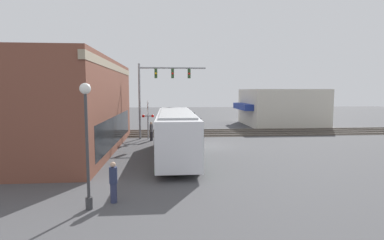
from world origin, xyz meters
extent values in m
plane|color=#4C4C4F|center=(0.00, 0.00, 0.00)|extent=(120.00, 120.00, 0.00)
cube|color=brown|center=(-1.42, 12.83, 3.58)|extent=(16.97, 10.67, 7.15)
cube|color=gray|center=(-1.42, 7.65, 6.60)|extent=(17.17, 0.36, 0.50)
cube|color=black|center=(-1.42, 7.55, 1.70)|extent=(14.25, 0.12, 2.20)
cube|color=beige|center=(14.83, -12.33, 2.48)|extent=(9.80, 9.66, 4.96)
cube|color=navy|center=(14.83, -6.95, 2.60)|extent=(6.86, 1.20, 0.80)
cube|color=silver|center=(-4.42, 2.80, 1.81)|extent=(12.06, 2.55, 2.77)
cube|color=black|center=(-4.42, 2.80, 2.23)|extent=(11.81, 2.59, 1.16)
cube|color=#288438|center=(-4.42, 2.80, 0.59)|extent=(11.81, 2.58, 0.24)
cube|color=#A5A8AA|center=(-4.42, 2.80, 3.26)|extent=(10.25, 2.17, 0.12)
cylinder|color=black|center=(-0.59, 2.80, 0.50)|extent=(1.00, 2.57, 1.00)
cylinder|color=black|center=(-8.64, 2.80, 0.50)|extent=(1.00, 2.57, 1.00)
cylinder|color=gray|center=(4.13, 6.13, 3.70)|extent=(0.20, 0.20, 7.39)
cylinder|color=gray|center=(4.13, 2.87, 6.99)|extent=(0.16, 6.51, 0.16)
cube|color=#284723|center=(4.13, 4.50, 6.44)|extent=(0.30, 0.27, 0.90)
sphere|color=yellow|center=(3.97, 4.50, 6.44)|extent=(0.20, 0.20, 0.20)
cube|color=#284723|center=(4.13, 2.87, 6.44)|extent=(0.30, 0.27, 0.90)
sphere|color=red|center=(3.97, 2.87, 6.44)|extent=(0.20, 0.20, 0.20)
cube|color=#284723|center=(4.13, 1.24, 6.44)|extent=(0.30, 0.27, 0.90)
sphere|color=red|center=(3.97, 1.24, 6.44)|extent=(0.20, 0.20, 0.20)
cylinder|color=gray|center=(3.85, 5.31, 1.80)|extent=(0.14, 0.14, 3.60)
cube|color=white|center=(3.85, 5.31, 3.10)|extent=(1.41, 0.06, 1.41)
cube|color=white|center=(3.85, 5.31, 3.10)|extent=(1.41, 0.06, 1.41)
cylinder|color=#38383A|center=(3.85, 5.31, 2.30)|extent=(0.08, 0.90, 0.08)
sphere|color=red|center=(3.80, 4.86, 2.30)|extent=(0.28, 0.28, 0.28)
sphere|color=red|center=(3.80, 5.76, 2.30)|extent=(0.28, 0.28, 0.28)
cylinder|color=#38383A|center=(-13.58, 6.57, 0.25)|extent=(0.28, 0.28, 0.50)
cylinder|color=#38383A|center=(-13.58, 6.57, 2.32)|extent=(0.12, 0.12, 4.65)
sphere|color=white|center=(-13.58, 6.57, 4.87)|extent=(0.44, 0.44, 0.44)
cube|color=#332D28|center=(6.00, 0.00, 0.01)|extent=(2.60, 60.00, 0.03)
cube|color=#6B6056|center=(5.28, 0.00, 0.07)|extent=(0.07, 60.00, 0.15)
cube|color=#6B6056|center=(6.72, 0.00, 0.07)|extent=(0.07, 60.00, 0.15)
cube|color=#332D28|center=(9.20, 0.00, 0.01)|extent=(2.60, 60.00, 0.03)
cube|color=#6B6056|center=(8.48, 0.00, 0.07)|extent=(0.07, 60.00, 0.15)
cube|color=#6B6056|center=(9.92, 0.00, 0.07)|extent=(0.07, 60.00, 0.15)
cube|color=#B7B7BC|center=(11.31, 0.20, 0.54)|extent=(4.85, 1.80, 0.57)
cube|color=black|center=(11.07, 0.20, 1.16)|extent=(2.67, 1.62, 0.67)
cylinder|color=black|center=(12.82, 0.20, 0.32)|extent=(0.64, 1.82, 0.64)
cylinder|color=black|center=(9.81, 0.20, 0.32)|extent=(0.64, 1.82, 0.64)
cube|color=silver|center=(19.40, 0.20, 0.55)|extent=(4.49, 1.80, 0.59)
cube|color=black|center=(19.18, 0.20, 1.20)|extent=(2.47, 1.62, 0.69)
cylinder|color=black|center=(20.79, 0.20, 0.32)|extent=(0.64, 1.82, 0.64)
cylinder|color=black|center=(18.01, 0.20, 0.32)|extent=(0.64, 1.82, 0.64)
cylinder|color=black|center=(2.99, 4.95, 0.43)|extent=(0.28, 0.28, 0.86)
cylinder|color=#4C4C51|center=(2.99, 4.95, 1.22)|extent=(0.34, 0.34, 0.72)
sphere|color=tan|center=(2.99, 4.95, 1.69)|extent=(0.23, 0.23, 0.23)
cylinder|color=#2D3351|center=(-12.91, 5.71, 0.42)|extent=(0.28, 0.28, 0.84)
cylinder|color=#262D4C|center=(-12.91, 5.71, 1.20)|extent=(0.34, 0.34, 0.70)
sphere|color=tan|center=(-12.91, 5.71, 1.66)|extent=(0.23, 0.23, 0.23)
camera|label=1|loc=(-25.58, 3.36, 4.80)|focal=28.00mm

